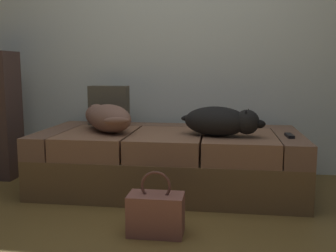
# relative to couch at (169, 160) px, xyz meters

# --- Properties ---
(ground_plane) EXTENTS (10.00, 10.00, 0.00)m
(ground_plane) POSITION_rel_couch_xyz_m (0.00, -1.11, -0.23)
(ground_plane) COLOR brown
(back_wall) EXTENTS (6.40, 0.10, 2.80)m
(back_wall) POSITION_rel_couch_xyz_m (0.00, 0.65, 1.17)
(back_wall) COLOR silver
(back_wall) RESTS_ON ground
(couch) EXTENTS (2.03, 0.95, 0.47)m
(couch) POSITION_rel_couch_xyz_m (0.00, 0.00, 0.00)
(couch) COLOR brown
(couch) RESTS_ON ground
(dog_tan) EXTENTS (0.53, 0.54, 0.22)m
(dog_tan) POSITION_rel_couch_xyz_m (-0.47, -0.08, 0.34)
(dog_tan) COLOR #855C4A
(dog_tan) RESTS_ON couch
(dog_dark) EXTENTS (0.63, 0.37, 0.22)m
(dog_dark) POSITION_rel_couch_xyz_m (0.41, -0.16, 0.34)
(dog_dark) COLOR black
(dog_dark) RESTS_ON couch
(tv_remote) EXTENTS (0.05, 0.15, 0.02)m
(tv_remote) POSITION_rel_couch_xyz_m (0.90, -0.13, 0.25)
(tv_remote) COLOR black
(tv_remote) RESTS_ON couch
(throw_pillow) EXTENTS (0.34, 0.13, 0.34)m
(throw_pillow) POSITION_rel_couch_xyz_m (-0.56, 0.28, 0.40)
(throw_pillow) COLOR #4F493A
(throw_pillow) RESTS_ON couch
(handbag) EXTENTS (0.32, 0.18, 0.38)m
(handbag) POSITION_rel_couch_xyz_m (0.05, -0.87, -0.11)
(handbag) COLOR #8C5244
(handbag) RESTS_ON ground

